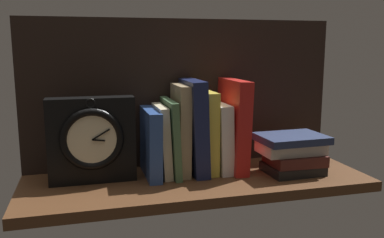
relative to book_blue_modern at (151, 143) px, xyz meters
The scene contains 12 objects.
ground_plane 15.48cm from the book_blue_modern, 24.93° to the right, with size 86.09×29.15×2.50cm, color #4C2D19.
back_panel 18.12cm from the book_blue_modern, 39.39° to the left, with size 86.09×1.20×39.97cm, color black.
book_blue_modern is the anchor object (origin of this frame).
book_cream_twain 3.00cm from the book_blue_modern, ahead, with size 2.16×12.97×17.99cm, color beige.
book_green_romantic 5.33cm from the book_blue_modern, ahead, with size 1.70×15.71×19.41cm, color #476B44.
book_tan_shortstories 8.35cm from the book_blue_modern, ahead, with size 2.89×12.16×23.09cm, color tan.
book_navy_bierce 11.96cm from the book_blue_modern, ahead, with size 3.74×15.28×24.25cm, color #192147.
book_yellow_seinlanguage 15.16cm from the book_blue_modern, ahead, with size 2.86×12.37×21.25cm, color gold.
book_white_catcher 18.40cm from the book_blue_modern, ahead, with size 3.30×13.61×17.97cm, color silver.
book_red_requiem 22.47cm from the book_blue_modern, ahead, with size 3.72×16.65×24.10cm, color red.
framed_clock 14.66cm from the book_blue_modern, behind, with size 20.74×6.36×20.85cm.
book_stack_side 36.85cm from the book_blue_modern, 11.19° to the right, with size 17.30×13.19×10.11cm.
Camera 1 is at (-27.08, -95.74, 32.88)cm, focal length 38.53 mm.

